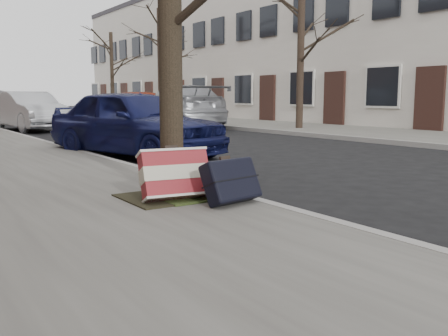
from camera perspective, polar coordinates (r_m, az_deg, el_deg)
ground at (r=5.65m, az=17.72°, el=-4.19°), size 120.00×120.00×0.00m
far_sidewalk at (r=22.07m, az=-0.65°, el=5.30°), size 4.00×70.00×0.12m
house_far at (r=26.24m, az=8.15°, el=13.42°), size 6.70×40.00×7.20m
dirt_patch at (r=5.26m, az=-6.73°, el=-3.32°), size 0.85×0.85×0.02m
suitcase_red at (r=5.07m, az=-5.63°, el=-0.78°), size 0.74×0.48×0.53m
suitcase_navy at (r=4.89m, az=0.80°, el=-1.44°), size 0.65×0.45×0.47m
car_near_front at (r=9.88m, az=-10.18°, el=5.14°), size 2.63×4.21×1.34m
car_near_mid at (r=18.59m, az=-21.37°, el=6.09°), size 1.91×4.23×1.35m
car_far_front at (r=19.13m, az=-5.07°, el=7.01°), size 3.20×5.77×1.58m
car_far_back at (r=21.91m, az=-10.20°, el=6.93°), size 1.78×4.35×1.48m
tree_far_a at (r=17.11m, az=8.76°, el=13.03°), size 0.23×0.23×5.05m
tree_far_b at (r=25.59m, az=-7.36°, el=11.76°), size 0.22×0.22×5.35m
tree_far_c at (r=31.36m, az=-12.68°, el=10.50°), size 0.22×0.22×4.85m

